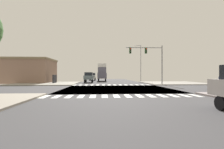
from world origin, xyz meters
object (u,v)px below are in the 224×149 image
(box_truck_trailing_1, at_px, (102,72))
(suv_middle_4, at_px, (93,76))
(traffic_signal_mast, at_px, (148,56))
(street_lamp, at_px, (140,60))
(suv_queued_3, at_px, (89,76))
(bank_building, at_px, (28,71))

(box_truck_trailing_1, bearing_deg, suv_middle_4, -64.19)
(traffic_signal_mast, bearing_deg, suv_middle_4, 115.99)
(traffic_signal_mast, relative_size, box_truck_trailing_1, 0.97)
(box_truck_trailing_1, bearing_deg, street_lamp, 156.67)
(street_lamp, xyz_separation_m, suv_middle_4, (-12.70, 10.39, -4.10))
(suv_queued_3, bearing_deg, bank_building, 0.49)
(bank_building, height_order, suv_middle_4, bank_building)
(traffic_signal_mast, height_order, bank_building, traffic_signal_mast)
(street_lamp, distance_m, bank_building, 26.52)
(traffic_signal_mast, height_order, suv_middle_4, traffic_signal_mast)
(traffic_signal_mast, distance_m, suv_middle_4, 25.89)
(traffic_signal_mast, height_order, suv_queued_3, traffic_signal_mast)
(traffic_signal_mast, bearing_deg, suv_queued_3, 141.70)
(suv_middle_4, bearing_deg, bank_building, 46.85)
(box_truck_trailing_1, bearing_deg, traffic_signal_mast, 116.06)
(bank_building, distance_m, suv_middle_4, 19.61)
(box_truck_trailing_1, height_order, suv_middle_4, box_truck_trailing_1)
(traffic_signal_mast, height_order, box_truck_trailing_1, traffic_signal_mast)
(traffic_signal_mast, distance_m, bank_building, 26.24)
(traffic_signal_mast, relative_size, suv_middle_4, 1.53)
(suv_middle_4, bearing_deg, box_truck_trailing_1, 115.81)
(suv_queued_3, relative_size, box_truck_trailing_1, 0.64)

